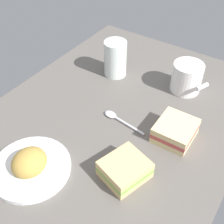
% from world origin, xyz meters
% --- Properties ---
extents(tabletop, '(0.90, 0.64, 0.02)m').
position_xyz_m(tabletop, '(0.00, 0.00, 0.01)').
color(tabletop, '#5B5651').
rests_on(tabletop, ground).
extents(plate_of_food, '(0.18, 0.18, 0.06)m').
position_xyz_m(plate_of_food, '(-0.23, 0.06, 0.04)').
color(plate_of_food, white).
rests_on(plate_of_food, tabletop).
extents(coffee_mug_black, '(0.09, 0.11, 0.09)m').
position_xyz_m(coffee_mug_black, '(0.23, -0.11, 0.06)').
color(coffee_mug_black, white).
rests_on(coffee_mug_black, tabletop).
extents(sandwich_main, '(0.11, 0.11, 0.04)m').
position_xyz_m(sandwich_main, '(-0.13, -0.12, 0.04)').
color(sandwich_main, '#DBB77A').
rests_on(sandwich_main, tabletop).
extents(sandwich_side, '(0.10, 0.09, 0.04)m').
position_xyz_m(sandwich_side, '(0.04, -0.16, 0.04)').
color(sandwich_side, beige).
rests_on(sandwich_side, tabletop).
extents(glass_of_milk, '(0.07, 0.07, 0.11)m').
position_xyz_m(glass_of_milk, '(0.18, 0.11, 0.07)').
color(glass_of_milk, silver).
rests_on(glass_of_milk, tabletop).
extents(spoon, '(0.03, 0.13, 0.01)m').
position_xyz_m(spoon, '(0.01, -0.01, 0.02)').
color(spoon, silver).
rests_on(spoon, tabletop).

